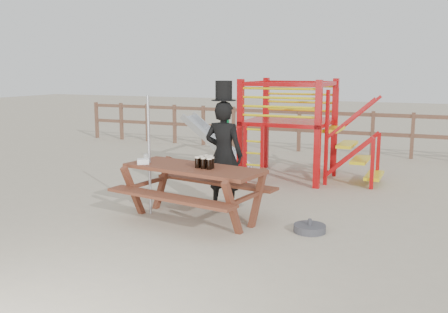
{
  "coord_description": "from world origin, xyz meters",
  "views": [
    {
      "loc": [
        3.16,
        -6.62,
        2.3
      ],
      "look_at": [
        -0.09,
        0.8,
        0.87
      ],
      "focal_mm": 40.0,
      "sensor_mm": 36.0,
      "label": 1
    }
  ],
  "objects": [
    {
      "name": "ground",
      "position": [
        0.0,
        0.0,
        0.0
      ],
      "size": [
        60.0,
        60.0,
        0.0
      ],
      "primitive_type": "plane",
      "color": "tan",
      "rests_on": "ground"
    },
    {
      "name": "back_fence",
      "position": [
        0.0,
        7.0,
        0.74
      ],
      "size": [
        15.09,
        0.09,
        1.2
      ],
      "color": "brown",
      "rests_on": "ground"
    },
    {
      "name": "playground_fort",
      "position": [
        0.12,
        3.58,
        1.07
      ],
      "size": [
        4.71,
        1.84,
        2.1
      ],
      "color": "#AF0B0D",
      "rests_on": "ground"
    },
    {
      "name": "picnic_table",
      "position": [
        -0.24,
        -0.02,
        0.53
      ],
      "size": [
        2.37,
        1.82,
        0.84
      ],
      "rotation": [
        0.0,
        0.0,
        -0.16
      ],
      "color": "brown",
      "rests_on": "ground"
    },
    {
      "name": "man_with_hat",
      "position": [
        -0.1,
        0.81,
        0.95
      ],
      "size": [
        0.66,
        0.44,
        2.11
      ],
      "rotation": [
        0.0,
        0.0,
        3.16
      ],
      "color": "black",
      "rests_on": "ground"
    },
    {
      "name": "metal_pole",
      "position": [
        -1.03,
        0.0,
        0.95
      ],
      "size": [
        0.04,
        0.04,
        1.9
      ],
      "primitive_type": "cylinder",
      "color": "#B2B2B7",
      "rests_on": "ground"
    },
    {
      "name": "parasol_base",
      "position": [
        1.54,
        0.12,
        0.05
      ],
      "size": [
        0.46,
        0.46,
        0.19
      ],
      "color": "#3C3C41",
      "rests_on": "ground"
    },
    {
      "name": "paper_bag",
      "position": [
        -1.06,
        -0.14,
        0.88
      ],
      "size": [
        0.23,
        0.22,
        0.08
      ],
      "primitive_type": "cube",
      "rotation": [
        0.0,
        0.0,
        0.58
      ],
      "color": "white",
      "rests_on": "picnic_table"
    },
    {
      "name": "stout_pints",
      "position": [
        -0.03,
        -0.01,
        0.92
      ],
      "size": [
        0.29,
        0.32,
        0.17
      ],
      "color": "black",
      "rests_on": "picnic_table"
    },
    {
      "name": "empty_glasses",
      "position": [
        -1.04,
        -0.08,
        0.91
      ],
      "size": [
        0.08,
        0.08,
        0.15
      ],
      "color": "silver",
      "rests_on": "picnic_table"
    }
  ]
}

